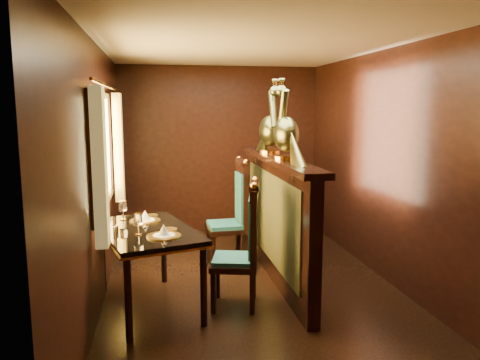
{
  "coord_description": "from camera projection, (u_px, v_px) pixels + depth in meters",
  "views": [
    {
      "loc": [
        -0.94,
        -4.55,
        1.87
      ],
      "look_at": [
        -0.05,
        0.44,
        1.09
      ],
      "focal_mm": 35.0,
      "sensor_mm": 36.0,
      "label": 1
    }
  ],
  "objects": [
    {
      "name": "ground",
      "position": [
        252.0,
        290.0,
        4.87
      ],
      "size": [
        5.0,
        5.0,
        0.0
      ],
      "primitive_type": "plane",
      "color": "black",
      "rests_on": "ground"
    },
    {
      "name": "room_shell",
      "position": [
        244.0,
        138.0,
        4.63
      ],
      "size": [
        3.04,
        5.04,
        2.52
      ],
      "color": "black",
      "rests_on": "ground"
    },
    {
      "name": "partition",
      "position": [
        276.0,
        215.0,
        5.11
      ],
      "size": [
        0.26,
        2.7,
        1.36
      ],
      "color": "black",
      "rests_on": "ground"
    },
    {
      "name": "dining_table",
      "position": [
        147.0,
        236.0,
        4.34
      ],
      "size": [
        1.12,
        1.47,
        0.97
      ],
      "rotation": [
        0.0,
        0.0,
        0.28
      ],
      "color": "black",
      "rests_on": "ground"
    },
    {
      "name": "chair_left",
      "position": [
        246.0,
        241.0,
        4.38
      ],
      "size": [
        0.53,
        0.55,
        1.23
      ],
      "rotation": [
        0.0,
        0.0,
        -0.24
      ],
      "color": "black",
      "rests_on": "ground"
    },
    {
      "name": "chair_right",
      "position": [
        236.0,
        209.0,
        5.62
      ],
      "size": [
        0.48,
        0.52,
        1.3
      ],
      "rotation": [
        0.0,
        0.0,
        0.05
      ],
      "color": "black",
      "rests_on": "ground"
    },
    {
      "name": "peacock_left",
      "position": [
        286.0,
        119.0,
        4.61
      ],
      "size": [
        0.26,
        0.69,
        0.82
      ],
      "primitive_type": null,
      "color": "#194C34",
      "rests_on": "partition"
    },
    {
      "name": "peacock_right",
      "position": [
        270.0,
        117.0,
        5.26
      ],
      "size": [
        0.26,
        0.69,
        0.83
      ],
      "primitive_type": null,
      "color": "#194C34",
      "rests_on": "partition"
    }
  ]
}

